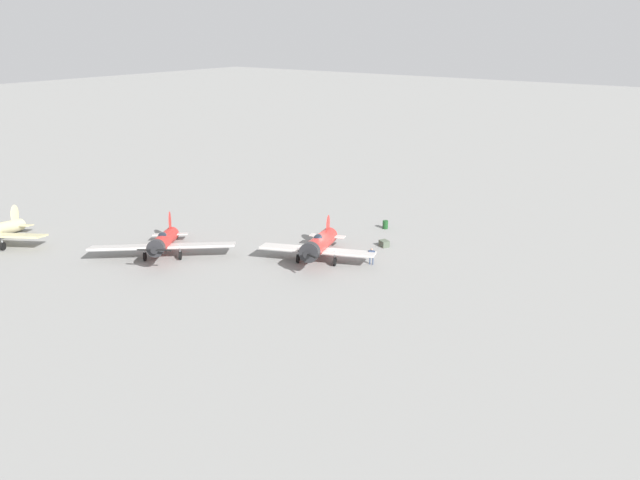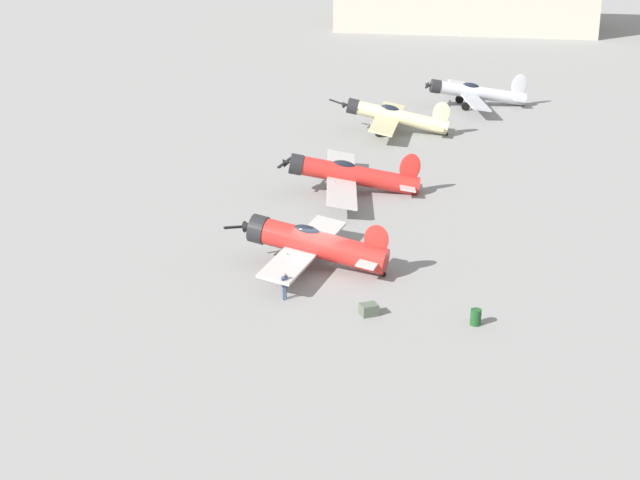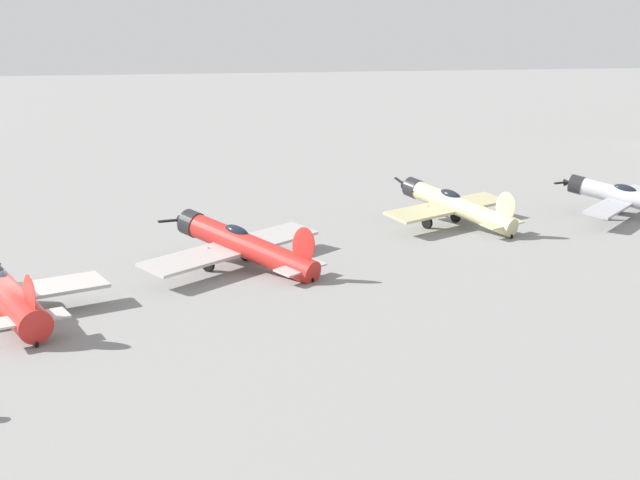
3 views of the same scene
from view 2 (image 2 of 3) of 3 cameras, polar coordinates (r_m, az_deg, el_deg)
The scene contains 8 objects.
ground_plane at distance 60.56m, azimuth 0.00°, elevation -1.59°, with size 400.00×400.00×0.00m, color gray.
airplane_foreground at distance 60.15m, azimuth -0.44°, elevation -0.20°, with size 10.40×9.05×3.25m.
airplane_mid_apron at distance 73.65m, azimuth 1.65°, elevation 3.67°, with size 11.31×10.19×3.29m.
airplane_far_line at distance 90.07m, azimuth 4.14°, elevation 6.91°, with size 10.25×9.99×3.09m.
airplane_outer_stand at distance 100.76m, azimuth 8.63°, elevation 8.14°, with size 10.08×10.23×3.23m.
ground_crew_mechanic at distance 56.13m, azimuth -2.00°, elevation -2.43°, with size 0.58×0.33×1.55m.
equipment_crate at distance 54.53m, azimuth 2.75°, elevation -3.90°, with size 1.14×1.07×0.62m.
fuel_drum at distance 53.93m, azimuth 8.69°, elevation -4.28°, with size 0.61×0.61×0.86m.
Camera 2 is at (41.83, 37.23, 23.07)m, focal length 57.32 mm.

